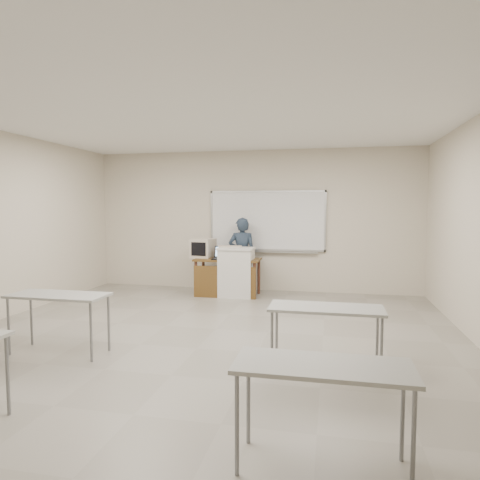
% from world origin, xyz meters
% --- Properties ---
extents(floor, '(7.00, 8.00, 0.01)m').
position_xyz_m(floor, '(0.00, 0.00, -0.01)').
color(floor, gray).
rests_on(floor, ground).
extents(whiteboard, '(2.48, 0.10, 1.31)m').
position_xyz_m(whiteboard, '(0.30, 3.97, 1.48)').
color(whiteboard, white).
rests_on(whiteboard, floor).
extents(student_desks, '(4.40, 2.20, 0.73)m').
position_xyz_m(student_desks, '(-0.00, -1.35, 0.67)').
color(student_desks, gray).
rests_on(student_desks, floor).
extents(instructor_desk, '(1.31, 0.66, 0.75)m').
position_xyz_m(instructor_desk, '(-0.40, 3.19, 0.52)').
color(instructor_desk, brown).
rests_on(instructor_desk, floor).
extents(podium, '(0.70, 0.51, 0.99)m').
position_xyz_m(podium, '(-0.20, 3.20, 0.50)').
color(podium, silver).
rests_on(podium, floor).
extents(crt_monitor, '(0.42, 0.47, 0.40)m').
position_xyz_m(crt_monitor, '(-0.95, 3.43, 0.94)').
color(crt_monitor, '#BCAF9D').
rests_on(crt_monitor, instructor_desk).
extents(laptop, '(0.35, 0.32, 0.26)m').
position_xyz_m(laptop, '(-0.50, 3.18, 0.81)').
color(laptop, black).
rests_on(laptop, instructor_desk).
extents(mouse, '(0.11, 0.09, 0.04)m').
position_xyz_m(mouse, '(-0.20, 3.10, 0.77)').
color(mouse, gray).
rests_on(mouse, instructor_desk).
extents(keyboard, '(0.49, 0.23, 0.03)m').
position_xyz_m(keyboard, '(-0.35, 3.28, 1.00)').
color(keyboard, '#BCAF9D').
rests_on(keyboard, podium).
extents(presenter, '(0.62, 0.45, 1.57)m').
position_xyz_m(presenter, '(-0.19, 3.69, 0.79)').
color(presenter, black).
rests_on(presenter, floor).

